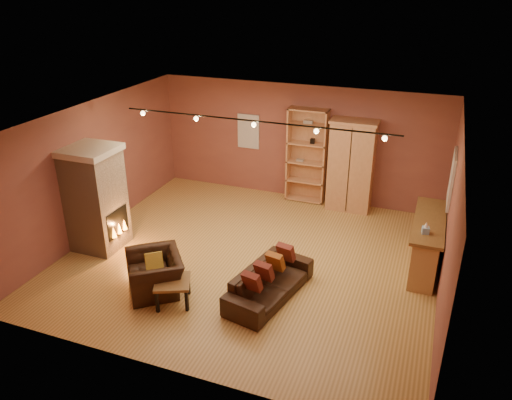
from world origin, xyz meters
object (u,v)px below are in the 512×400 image
at_px(loveseat, 270,277).
at_px(coffee_table, 172,284).
at_px(fireplace, 96,198).
at_px(armchair, 155,267).
at_px(armoire, 351,165).
at_px(bar_counter, 426,243).
at_px(bookcase, 307,155).

xyz_separation_m(loveseat, coffee_table, (-1.46, -0.76, -0.01)).
xyz_separation_m(fireplace, armchair, (1.87, -0.98, -0.61)).
bearing_deg(loveseat, fireplace, 95.05).
xyz_separation_m(armoire, bar_counter, (1.85, -2.08, -0.58)).
height_order(armoire, loveseat, armoire).
relative_size(bar_counter, armchair, 1.67).
relative_size(fireplace, armoire, 0.98).
bearing_deg(armchair, bookcase, 124.65).
bearing_deg(loveseat, armoire, 3.95).
bearing_deg(bar_counter, armchair, -150.42).
bearing_deg(armchair, bar_counter, 81.07).
bearing_deg(armoire, loveseat, -98.11).
relative_size(fireplace, coffee_table, 2.76).
xyz_separation_m(bar_counter, armchair, (-4.37, -2.48, -0.05)).
xyz_separation_m(bookcase, armchair, (-1.43, -4.71, -0.71)).
height_order(bar_counter, loveseat, bar_counter).
height_order(fireplace, armoire, armoire).
bearing_deg(bookcase, armchair, -106.84).
xyz_separation_m(bookcase, bar_counter, (2.94, -2.23, -0.66)).
bearing_deg(fireplace, loveseat, -7.01).
distance_m(bar_counter, coffee_table, 4.75).
xyz_separation_m(fireplace, bar_counter, (6.24, 1.50, -0.56)).
bearing_deg(armoire, bar_counter, -48.30).
xyz_separation_m(bookcase, loveseat, (0.51, -4.20, -0.78)).
relative_size(bookcase, coffee_table, 2.99).
distance_m(armoire, bar_counter, 2.85).
height_order(armoire, coffee_table, armoire).
bearing_deg(bar_counter, loveseat, -141.05).
xyz_separation_m(bookcase, armoire, (1.09, -0.15, -0.08)).
bearing_deg(armoire, armchair, -118.89).
bearing_deg(loveseat, armchair, 116.96).
distance_m(loveseat, armchair, 2.01).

